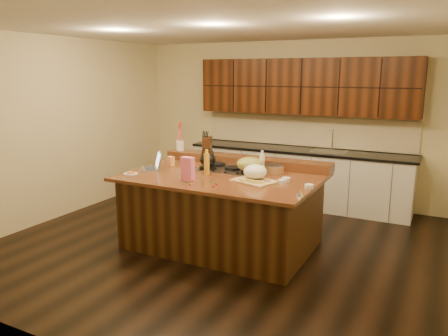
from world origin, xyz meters
The scene contains 32 objects.
room centered at (0.00, 0.00, 1.35)m, with size 5.52×5.02×2.72m.
island centered at (0.00, 0.00, 0.46)m, with size 2.40×1.60×0.92m.
back_ledge centered at (0.00, 0.70, 0.98)m, with size 2.40×0.30×0.12m, color black.
cooktop centered at (0.00, 0.30, 0.94)m, with size 0.92×0.52×0.05m.
back_counter centered at (0.30, 2.23, 0.98)m, with size 3.70×0.66×2.40m.
kettle centered at (-0.30, 0.17, 1.06)m, with size 0.21×0.21×0.19m, color black.
green_bowl centered at (0.30, 0.17, 1.05)m, with size 0.33×0.33×0.18m, color olive.
laptop centered at (-0.96, -0.11, 0.98)m, with size 0.41×0.42×0.23m.
oil_bottle centered at (-0.18, -0.07, 1.06)m, with size 0.07×0.07×0.27m, color gold.
vinegar_bottle centered at (0.42, 0.28, 1.04)m, with size 0.06×0.06×0.25m, color silver.
wooden_tray centered at (0.48, -0.10, 1.01)m, with size 0.56×0.48×0.19m.
ramekin_a centered at (0.81, -0.06, 0.94)m, with size 0.10×0.10×0.04m, color white.
ramekin_b centered at (1.15, -0.14, 0.94)m, with size 0.10×0.10×0.04m, color white.
ramekin_c centered at (0.82, 0.05, 0.94)m, with size 0.10×0.10×0.04m, color white.
strainer_bowl centered at (0.54, 0.40, 0.97)m, with size 0.24×0.24×0.09m, color #996B3F.
kitchen_timer centered at (1.16, -0.48, 0.96)m, with size 0.08×0.08×0.07m, color silver.
pink_bag centered at (-0.22, -0.45, 1.06)m, with size 0.15×0.08×0.28m, color pink.
candy_plate centered at (-1.05, -0.48, 0.93)m, with size 0.18×0.18×0.01m, color white.
package_box centered at (-0.88, 0.18, 0.98)m, with size 0.09×0.06×0.13m, color #F2A255.
utensil_crock centered at (-1.07, 0.70, 1.11)m, with size 0.12×0.12×0.14m, color white.
knife_block centered at (-0.61, 0.70, 1.16)m, with size 0.12×0.19×0.23m, color black.
gumdrop_0 centered at (0.20, -0.58, 0.93)m, with size 0.02×0.02×0.02m, color red.
gumdrop_1 centered at (0.07, -0.42, 0.93)m, with size 0.02×0.02×0.02m, color #198C26.
gumdrop_2 centered at (0.17, -0.47, 0.93)m, with size 0.02×0.02×0.02m, color red.
gumdrop_3 centered at (-0.22, -0.39, 0.93)m, with size 0.02×0.02×0.02m, color #198C26.
gumdrop_4 centered at (-0.11, -0.60, 0.93)m, with size 0.02×0.02×0.02m, color red.
gumdrop_5 centered at (-0.11, -0.58, 0.93)m, with size 0.02×0.02×0.02m, color #198C26.
gumdrop_6 centered at (-0.15, -0.47, 0.93)m, with size 0.02×0.02×0.02m, color red.
gumdrop_7 centered at (0.14, -0.42, 0.93)m, with size 0.02×0.02×0.02m, color #198C26.
gumdrop_8 centered at (-0.24, -0.41, 0.93)m, with size 0.02×0.02×0.02m, color red.
gumdrop_9 centered at (-0.18, -0.55, 0.93)m, with size 0.02×0.02×0.02m, color #198C26.
gumdrop_10 centered at (0.03, -0.38, 0.93)m, with size 0.02×0.02×0.02m, color red.
Camera 1 is at (2.44, -4.70, 2.16)m, focal length 35.00 mm.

